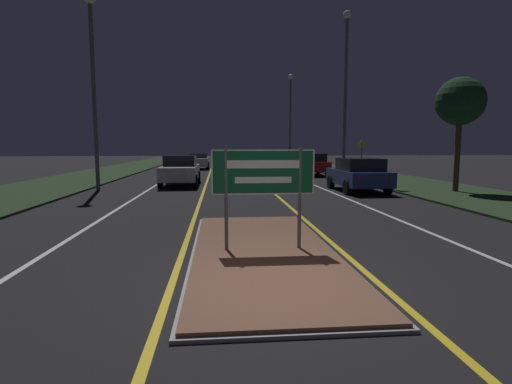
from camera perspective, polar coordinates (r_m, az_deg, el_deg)
ground_plane at (r=6.02m, az=3.07°, el=-13.60°), size 160.00×160.00×0.00m
median_island at (r=7.83m, az=1.02°, el=-8.47°), size 2.75×6.98×0.10m
verge_left at (r=27.10m, az=-23.91°, el=1.72°), size 5.00×100.00×0.08m
verge_right at (r=27.67m, az=16.69°, el=2.10°), size 5.00×100.00×0.08m
centre_line_yellow_left at (r=30.67m, az=-6.62°, el=2.68°), size 0.12×70.00×0.01m
centre_line_yellow_right at (r=30.75m, az=-0.78°, el=2.73°), size 0.12×70.00×0.01m
lane_line_white_left at (r=30.84m, az=-11.53°, el=2.61°), size 0.12×70.00×0.01m
lane_line_white_right at (r=31.07m, az=4.08°, el=2.75°), size 0.12×70.00×0.01m
edge_line_white_left at (r=31.31m, az=-17.00°, el=2.51°), size 0.10×70.00×0.01m
edge_line_white_right at (r=31.69m, az=9.44°, el=2.76°), size 0.10×70.00×0.01m
highway_sign at (r=7.58m, az=1.04°, el=2.21°), size 1.96×0.07×2.01m
streetlight_left_near at (r=20.34m, az=-22.31°, el=16.56°), size 0.53×0.53×8.89m
streetlight_right_near at (r=23.50m, az=12.69°, el=15.15°), size 0.45×0.45×9.42m
streetlight_right_far at (r=40.10m, az=4.93°, el=11.92°), size 0.52×0.52×9.02m
car_receding_0 at (r=18.87m, az=14.41°, el=2.48°), size 2.02×4.15×1.52m
car_receding_1 at (r=28.57m, az=7.89°, el=4.00°), size 1.95×4.36×1.55m
car_receding_2 at (r=40.30m, az=4.60°, el=4.65°), size 1.90×4.15×1.33m
car_approaching_0 at (r=21.53m, az=-10.74°, el=3.15°), size 1.93×4.66×1.58m
car_approaching_1 at (r=36.50m, az=-8.21°, el=4.44°), size 1.88×4.27×1.40m
warning_sign at (r=27.35m, az=14.85°, el=5.24°), size 0.60×0.06×2.42m
roadside_palm_right at (r=19.82m, az=27.16°, el=11.33°), size 2.07×2.07×4.96m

